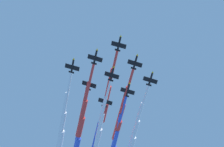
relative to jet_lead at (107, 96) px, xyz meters
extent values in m
cylinder|color=black|center=(-25.55, 22.85, 0.04)|extent=(7.61, 6.93, 1.30)
cone|color=#EAB70C|center=(-29.34, 26.19, 0.04)|extent=(1.79, 1.78, 1.23)
cylinder|color=black|center=(-21.99, 19.71, 0.04)|extent=(1.09, 1.13, 0.97)
ellipsoid|color=black|center=(-27.10, 24.09, 0.50)|extent=(2.01, 1.92, 0.82)
cube|color=black|center=(-25.14, 22.50, 0.00)|extent=(7.49, 7.98, 1.82)
cube|color=#EAB70C|center=(-27.64, 19.66, -0.71)|extent=(2.19, 2.05, 0.24)
cube|color=#EAB70C|center=(-22.65, 25.32, 0.84)|extent=(2.19, 2.05, 0.24)
cube|color=black|center=(-22.72, 20.35, 0.04)|extent=(2.91, 3.09, 0.74)
cube|color=#EAB70C|center=(-22.84, 20.21, 0.98)|extent=(1.38, 1.30, 1.89)
cylinder|color=red|center=(-17.38, 15.64, 0.04)|extent=(11.17, 10.13, 1.65)
cylinder|color=red|center=(-8.42, 8.13, 0.10)|extent=(11.72, 10.75, 2.48)
cylinder|color=red|center=(0.07, 0.09, 0.02)|extent=(12.27, 11.37, 3.30)
cylinder|color=red|center=(8.55, -7.97, -0.07)|extent=(12.81, 11.99, 4.13)
cylinder|color=black|center=(-26.09, 8.31, -0.42)|extent=(7.72, 6.84, 1.33)
cone|color=#EAB70C|center=(-29.94, 11.58, -0.42)|extent=(1.81, 1.80, 1.26)
cylinder|color=black|center=(-22.47, 5.23, -0.42)|extent=(1.10, 1.15, 1.00)
ellipsoid|color=black|center=(-27.67, 9.50, 0.03)|extent=(2.03, 1.91, 0.84)
cube|color=black|center=(-25.67, 7.97, -0.47)|extent=(7.37, 8.00, 2.11)
cube|color=#EAB70C|center=(-28.11, 5.10, -1.31)|extent=(2.21, 2.03, 0.26)
cube|color=#EAB70C|center=(-23.26, 10.80, 0.50)|extent=(2.21, 2.03, 0.26)
cube|color=black|center=(-23.21, 5.86, -0.42)|extent=(2.87, 3.10, 0.85)
cube|color=#EAB70C|center=(-23.35, 5.69, 0.50)|extent=(1.43, 1.34, 1.88)
cylinder|color=red|center=(-17.56, 1.06, -0.42)|extent=(11.86, 10.43, 1.69)
cylinder|color=red|center=(-8.01, -6.67, -0.35)|extent=(12.41, 11.08, 2.53)
cylinder|color=red|center=(1.09, -14.93, -0.45)|extent=(12.95, 11.72, 3.38)
cylinder|color=red|center=(10.17, -23.21, -0.55)|extent=(13.50, 12.36, 4.22)
cylinder|color=black|center=(-11.24, 25.52, -3.34)|extent=(7.71, 6.81, 1.30)
cone|color=#EAB70C|center=(-15.09, 28.78, -3.34)|extent=(1.79, 1.78, 1.23)
cylinder|color=black|center=(-7.61, 22.45, -3.34)|extent=(1.09, 1.13, 0.97)
ellipsoid|color=black|center=(-12.81, 26.73, -2.88)|extent=(2.02, 1.90, 0.82)
cube|color=black|center=(-10.82, 25.18, -3.39)|extent=(7.40, 8.05, 1.81)
cube|color=#EAB70C|center=(-13.27, 22.29, -4.09)|extent=(2.21, 2.02, 0.24)
cube|color=#EAB70C|center=(-8.39, 28.04, -2.55)|extent=(2.21, 2.02, 0.24)
cube|color=black|center=(-8.35, 23.07, -3.34)|extent=(2.88, 3.12, 0.74)
cube|color=#EAB70C|center=(-8.48, 22.93, -2.41)|extent=(1.39, 1.28, 1.89)
cylinder|color=red|center=(-2.69, 18.28, -3.34)|extent=(11.87, 10.41, 1.65)
cylinder|color=red|center=(6.89, 10.54, -3.28)|extent=(12.40, 11.04, 2.48)
cylinder|color=red|center=(16.03, 2.28, -3.36)|extent=(12.94, 11.67, 3.30)
cylinder|color=red|center=(25.14, -6.00, -3.45)|extent=(13.47, 12.30, 4.13)
cylinder|color=black|center=(-11.78, 10.97, -2.47)|extent=(7.66, 6.89, 1.31)
cone|color=#EAB70C|center=(-15.59, 14.28, -2.47)|extent=(1.80, 1.79, 1.25)
cylinder|color=black|center=(-8.19, 7.86, -2.47)|extent=(1.10, 1.14, 0.98)
ellipsoid|color=black|center=(-13.34, 12.19, -2.02)|extent=(2.02, 1.92, 0.83)
cube|color=black|center=(-11.37, 10.62, -2.52)|extent=(7.43, 7.99, 1.96)
cube|color=#EAB70C|center=(-13.84, 7.77, -3.29)|extent=(2.20, 2.04, 0.25)
cube|color=#EAB70C|center=(-8.91, 13.45, -1.62)|extent=(2.20, 2.04, 0.25)
cube|color=black|center=(-8.93, 8.49, -2.47)|extent=(2.89, 3.10, 0.79)
cube|color=#EAB70C|center=(-9.06, 8.34, -1.55)|extent=(1.40, 1.32, 1.88)
cylinder|color=white|center=(-3.60, 3.87, -2.47)|extent=(11.13, 9.97, 1.67)
cylinder|color=white|center=(5.32, -3.48, -2.41)|extent=(11.68, 10.60, 2.51)
cylinder|color=white|center=(13.78, -11.36, -2.50)|extent=(12.23, 11.24, 3.34)
cylinder|color=white|center=(22.23, -19.26, -2.60)|extent=(12.78, 11.87, 4.18)
cylinder|color=black|center=(-26.63, -6.24, 0.28)|extent=(7.69, 6.84, 1.31)
cone|color=#EAB70C|center=(-30.47, -2.96, 0.28)|extent=(1.80, 1.79, 1.25)
cylinder|color=black|center=(-23.02, -9.33, 0.28)|extent=(1.09, 1.14, 0.98)
ellipsoid|color=black|center=(-28.20, -5.03, 0.74)|extent=(2.02, 1.91, 0.83)
cube|color=black|center=(-26.22, -6.58, 0.23)|extent=(7.40, 8.01, 1.94)
cube|color=#EAB70C|center=(-28.67, -9.45, -0.53)|extent=(2.21, 2.03, 0.25)
cube|color=#EAB70C|center=(-23.78, -3.74, 1.13)|extent=(2.21, 2.03, 0.25)
cube|color=black|center=(-23.76, -8.70, 0.28)|extent=(2.88, 3.11, 0.79)
cube|color=#EAB70C|center=(-23.89, -8.85, 1.21)|extent=(1.41, 1.31, 1.88)
cylinder|color=white|center=(-17.89, -13.71, 0.28)|extent=(12.36, 10.90, 1.67)
cylinder|color=white|center=(-7.90, -21.86, 0.35)|extent=(12.90, 11.54, 2.50)
cylinder|color=white|center=(1.64, -30.55, 0.26)|extent=(13.44, 12.17, 3.34)
cylinder|color=white|center=(11.17, -39.25, 0.16)|extent=(13.98, 12.80, 4.17)
cylinder|color=black|center=(3.07, 28.18, -1.76)|extent=(7.61, 6.92, 1.30)
cone|color=#EAB70C|center=(-0.72, 31.52, -1.76)|extent=(1.79, 1.78, 1.23)
cylinder|color=black|center=(6.64, 25.04, -1.76)|extent=(1.09, 1.13, 0.97)
ellipsoid|color=black|center=(1.52, 29.42, -1.30)|extent=(2.01, 1.92, 0.82)
cube|color=black|center=(3.48, 27.83, -1.80)|extent=(7.49, 7.98, 1.80)
cube|color=#EAB70C|center=(0.98, 24.99, -2.50)|extent=(2.19, 2.05, 0.24)
cube|color=#EAB70C|center=(5.97, 30.65, -0.98)|extent=(2.19, 2.05, 0.24)
cube|color=black|center=(5.91, 25.68, -1.76)|extent=(2.91, 3.10, 0.73)
cube|color=#EAB70C|center=(5.78, 25.54, -0.82)|extent=(1.38, 1.30, 1.89)
cylinder|color=white|center=(12.08, 20.24, -1.76)|extent=(13.10, 11.82, 1.65)
cylinder|color=white|center=(22.72, 11.26, -1.70)|extent=(13.65, 12.43, 2.47)
cylinder|color=white|center=(32.90, 1.76, -1.78)|extent=(14.19, 13.05, 3.30)
cylinder|color=white|center=(43.05, -7.76, -1.86)|extent=(14.73, 13.67, 4.12)
cylinder|color=black|center=(-12.32, -3.58, -1.28)|extent=(7.63, 6.93, 1.32)
cone|color=#EAB70C|center=(-16.11, -0.24, -1.28)|extent=(1.80, 1.80, 1.25)
cylinder|color=black|center=(-8.76, -6.71, -1.28)|extent=(1.10, 1.14, 0.99)
ellipsoid|color=black|center=(-13.88, -2.35, -0.83)|extent=(2.02, 1.93, 0.83)
cube|color=black|center=(-11.91, -3.92, -1.33)|extent=(7.45, 7.95, 2.03)
cube|color=#EAB70C|center=(-14.40, -6.75, -2.13)|extent=(2.19, 2.05, 0.26)
cube|color=#EAB70C|center=(-9.44, -1.12, -0.39)|extent=(2.19, 2.05, 0.26)
cube|color=black|center=(-9.48, -6.07, -1.28)|extent=(2.90, 3.08, 0.82)
cube|color=#EAB70C|center=(-9.63, -6.23, -0.36)|extent=(1.41, 1.33, 1.88)
cylinder|color=blue|center=(-3.77, -11.10, -1.28)|extent=(12.05, 10.89, 1.68)
cylinder|color=blue|center=(5.94, -19.25, -1.21)|extent=(12.61, 11.52, 2.52)
cylinder|color=blue|center=(15.19, -27.92, -1.31)|extent=(13.16, 12.15, 3.36)
cylinder|color=black|center=(2.53, 13.64, -1.68)|extent=(7.68, 6.88, 1.32)
cone|color=#EAB70C|center=(-1.29, 16.93, -1.68)|extent=(1.81, 1.80, 1.26)
cylinder|color=black|center=(6.13, 10.53, -1.68)|extent=(1.10, 1.14, 0.99)
ellipsoid|color=black|center=(0.96, 14.85, -1.23)|extent=(2.02, 1.92, 0.84)
cube|color=black|center=(2.95, 13.29, -1.73)|extent=(7.41, 7.98, 2.07)
cube|color=#EAB70C|center=(0.49, 10.44, -2.55)|extent=(2.20, 2.04, 0.26)
cube|color=#EAB70C|center=(5.38, 16.12, -0.78)|extent=(2.20, 2.04, 0.26)
cube|color=black|center=(5.39, 11.17, -1.68)|extent=(2.88, 3.09, 0.83)
cube|color=#EAB70C|center=(5.25, 11.00, -0.76)|extent=(1.42, 1.33, 1.88)
cylinder|color=blue|center=(10.89, 6.42, -1.68)|extent=(11.54, 10.28, 1.68)
cylinder|color=blue|center=(20.16, -1.19, -1.61)|extent=(12.09, 10.92, 2.53)
cylinder|color=blue|center=(28.98, -9.33, -1.71)|extent=(12.64, 11.56, 3.37)
cylinder|color=blue|center=(37.78, -17.49, -1.81)|extent=(13.19, 12.20, 4.21)
cylinder|color=black|center=(1.99, -0.91, -2.35)|extent=(7.69, 6.82, 1.29)
cone|color=#EAB70C|center=(-1.85, 2.37, -2.35)|extent=(1.78, 1.78, 1.23)
cylinder|color=black|center=(5.60, -3.99, -2.35)|extent=(1.08, 1.13, 0.97)
ellipsoid|color=black|center=(0.42, 0.31, -1.90)|extent=(2.01, 1.90, 0.81)
cube|color=black|center=(2.41, -1.25, -2.40)|extent=(7.42, 8.05, 1.74)
cube|color=#EAB70C|center=(-0.06, -4.14, -3.07)|extent=(2.21, 2.03, 0.23)
cube|color=#EAB70C|center=(4.85, 1.61, -1.60)|extent=(2.21, 2.03, 0.23)
cube|color=black|center=(4.86, -3.36, -2.35)|extent=(2.89, 3.12, 0.71)
cube|color=#EAB70C|center=(4.75, -3.50, -1.42)|extent=(1.38, 1.27, 1.89)
cylinder|color=blue|center=(10.37, -8.05, -2.35)|extent=(11.50, 10.14, 1.64)
cylinder|color=blue|center=(19.63, -15.57, -2.30)|extent=(12.03, 10.77, 2.46)
cylinder|color=blue|center=(28.43, -23.61, -2.38)|extent=(12.56, 11.39, 3.28)
camera|label=1|loc=(-79.61, 100.73, -201.98)|focal=65.12mm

